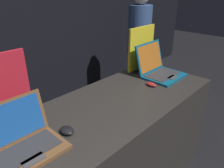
# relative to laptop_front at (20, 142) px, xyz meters

# --- Properties ---
(wall_back) EXTENTS (8.00, 0.05, 2.80)m
(wall_back) POSITION_rel_laptop_front_xyz_m (0.66, 1.69, 0.44)
(wall_back) COLOR black
(wall_back) RESTS_ON ground_plane
(display_counter) EXTENTS (1.80, 0.71, 0.90)m
(display_counter) POSITION_rel_laptop_front_xyz_m (0.66, -0.00, -0.51)
(display_counter) COLOR #282623
(display_counter) RESTS_ON ground_plane
(laptop_front) EXTENTS (0.38, 0.29, 0.25)m
(laptop_front) POSITION_rel_laptop_front_xyz_m (0.00, 0.00, 0.00)
(laptop_front) COLOR brown
(laptop_front) RESTS_ON display_counter
(mouse_front) EXTENTS (0.07, 0.09, 0.03)m
(mouse_front) POSITION_rel_laptop_front_xyz_m (0.25, -0.05, -0.04)
(mouse_front) COLOR black
(mouse_front) RESTS_ON display_counter
(laptop_back) EXTENTS (0.36, 0.35, 0.28)m
(laptop_back) POSITION_rel_laptop_front_xyz_m (1.33, 0.05, 0.01)
(laptop_back) COLOR #0F5170
(laptop_back) RESTS_ON display_counter
(mouse_back) EXTENTS (0.06, 0.10, 0.03)m
(mouse_back) POSITION_rel_laptop_front_xyz_m (1.10, -0.04, -0.04)
(mouse_back) COLOR maroon
(mouse_back) RESTS_ON display_counter
(promo_stand_back) EXTENTS (0.36, 0.07, 0.42)m
(promo_stand_back) POSITION_rel_laptop_front_xyz_m (1.33, 0.25, 0.14)
(promo_stand_back) COLOR black
(promo_stand_back) RESTS_ON display_counter
(person_bystander) EXTENTS (0.31, 0.31, 1.62)m
(person_bystander) POSITION_rel_laptop_front_xyz_m (2.08, 0.83, -0.12)
(person_bystander) COLOR #282833
(person_bystander) RESTS_ON ground_plane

